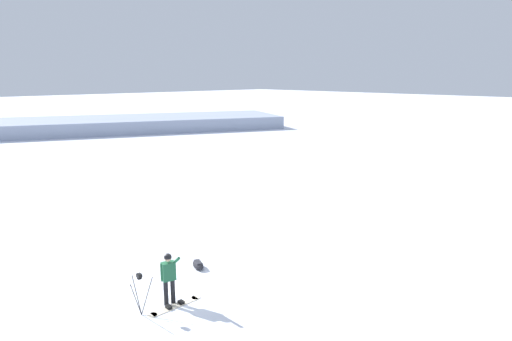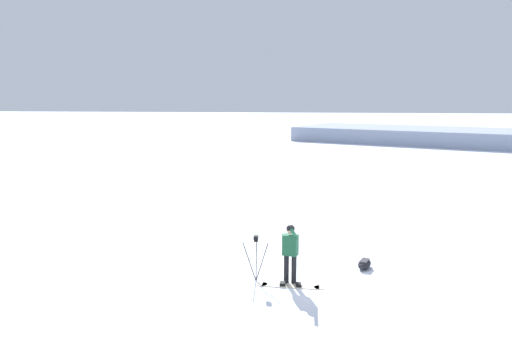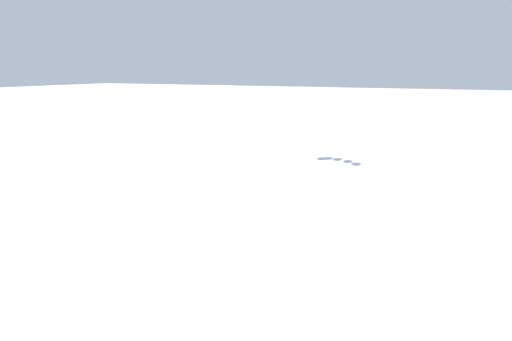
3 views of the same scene
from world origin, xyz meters
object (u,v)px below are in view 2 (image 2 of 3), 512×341
at_px(gear_bag_large, 364,264).
at_px(camera_tripod, 256,249).
at_px(snowboarder, 290,248).
at_px(snowboard, 291,285).

height_order(gear_bag_large, camera_tripod, camera_tripod).
bearing_deg(gear_bag_large, snowboarder, -145.56).
bearing_deg(camera_tripod, gear_bag_large, 24.56).
bearing_deg(snowboarder, snowboard, -81.73).
xyz_separation_m(snowboarder, gear_bag_large, (2.14, 1.47, -0.87)).
xyz_separation_m(snowboarder, snowboard, (0.03, -0.23, -0.99)).
xyz_separation_m(snowboard, gear_bag_large, (2.11, 1.70, 0.12)).
bearing_deg(snowboard, snowboarder, 98.27).
height_order(snowboarder, gear_bag_large, snowboarder).
height_order(snowboard, gear_bag_large, gear_bag_large).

